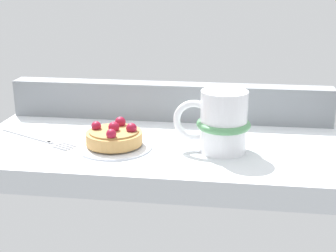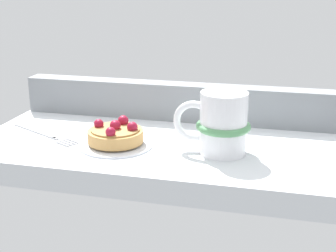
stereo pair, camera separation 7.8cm
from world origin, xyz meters
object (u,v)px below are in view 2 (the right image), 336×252
at_px(coffee_mug, 221,123).
at_px(dessert_fork, 44,133).
at_px(raspberry_tart, 116,134).
at_px(dessert_plate, 116,144).

distance_m(coffee_mug, dessert_fork, 0.33).
height_order(coffee_mug, dessert_fork, coffee_mug).
distance_m(raspberry_tart, dessert_fork, 0.15).
relative_size(dessert_plate, dessert_fork, 0.76).
bearing_deg(coffee_mug, dessert_fork, 177.87).
distance_m(raspberry_tart, coffee_mug, 0.18).
bearing_deg(raspberry_tart, dessert_plate, -140.07).
xyz_separation_m(raspberry_tart, dessert_fork, (-0.15, 0.02, -0.02)).
bearing_deg(dessert_plate, dessert_fork, 172.09).
relative_size(coffee_mug, dessert_fork, 0.76).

